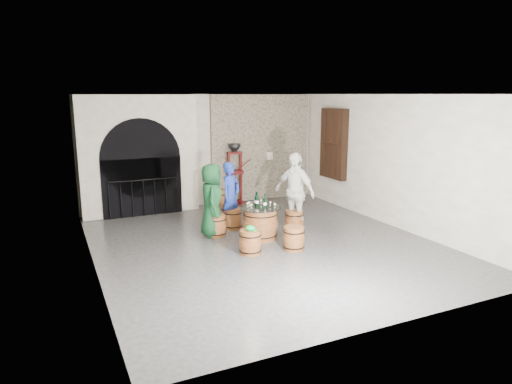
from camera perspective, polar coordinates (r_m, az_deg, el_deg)
name	(u,v)px	position (r m, az deg, el deg)	size (l,w,h in m)	color
ground	(264,244)	(10.03, 0.97, -6.47)	(8.00, 8.00, 0.00)	#2E2E31
wall_back	(204,151)	(13.32, -6.53, 5.16)	(8.00, 8.00, 0.00)	silver
wall_front	(394,217)	(6.37, 16.90, -2.98)	(8.00, 8.00, 0.00)	silver
wall_left	(89,185)	(8.73, -20.15, 0.82)	(8.00, 8.00, 0.00)	silver
wall_right	(394,161)	(11.59, 16.82, 3.68)	(8.00, 8.00, 0.00)	silver
ceiling	(264,94)	(9.51, 1.04, 12.13)	(8.00, 8.00, 0.00)	beige
stone_facing_panel	(261,148)	(13.93, 0.62, 5.54)	(3.20, 0.12, 3.18)	gray
arched_opening	(139,156)	(12.60, -14.39, 4.38)	(3.10, 0.60, 3.19)	silver
shuttered_window	(333,144)	(13.37, 9.66, 5.96)	(0.23, 1.10, 2.00)	black
barrel_table	(260,223)	(10.27, 0.54, -3.89)	(0.95, 0.95, 0.74)	brown
barrel_stool_left	(216,226)	(10.53, -4.98, -4.20)	(0.46, 0.46, 0.50)	brown
barrel_stool_far	(233,219)	(11.08, -2.94, -3.34)	(0.46, 0.46, 0.50)	brown
barrel_stool_right	(294,220)	(10.94, 4.80, -3.56)	(0.46, 0.46, 0.50)	brown
barrel_stool_near_right	(294,238)	(9.62, 4.76, -5.79)	(0.46, 0.46, 0.50)	brown
barrel_stool_near_left	(250,242)	(9.35, -0.72, -6.28)	(0.46, 0.46, 0.50)	brown
green_cap	(250,228)	(9.26, -0.71, -4.54)	(0.25, 0.20, 0.11)	#0D973C
person_green	(212,200)	(10.41, -5.55, -1.03)	(0.82, 0.53, 1.68)	#103A1D
person_blue	(231,196)	(10.99, -3.17, -0.44)	(0.59, 0.39, 1.62)	navy
person_white	(294,192)	(10.77, 4.83, -0.02)	(1.10, 0.46, 1.88)	white
wine_bottle_left	(257,201)	(10.20, 0.13, -1.08)	(0.08, 0.08, 0.32)	black
wine_bottle_center	(265,202)	(10.05, 1.12, -1.30)	(0.08, 0.08, 0.32)	black
wine_bottle_right	(256,200)	(10.26, 0.03, -1.02)	(0.08, 0.08, 0.32)	black
tasting_glass_a	(251,206)	(10.06, -0.60, -1.75)	(0.05, 0.05, 0.10)	#C16C25
tasting_glass_b	(270,203)	(10.29, 1.80, -1.44)	(0.05, 0.05, 0.10)	#C16C25
tasting_glass_c	(249,204)	(10.27, -0.85, -1.47)	(0.05, 0.05, 0.10)	#C16C25
tasting_glass_d	(261,201)	(10.48, 0.64, -1.19)	(0.05, 0.05, 0.10)	#C16C25
tasting_glass_e	(275,205)	(10.13, 2.36, -1.67)	(0.05, 0.05, 0.10)	#C16C25
tasting_glass_f	(248,205)	(10.18, -1.05, -1.59)	(0.05, 0.05, 0.10)	#C16C25
side_barrel	(222,200)	(12.69, -4.27, -1.06)	(0.47, 0.47, 0.63)	brown
corking_press	(235,170)	(13.33, -2.66, 2.81)	(0.73, 0.40, 1.79)	#470D0B
control_box	(269,156)	(14.00, 1.69, 4.54)	(0.18, 0.10, 0.22)	silver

